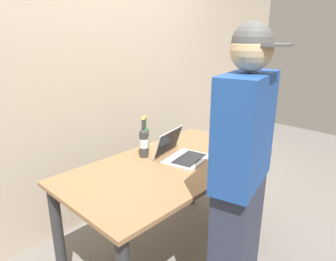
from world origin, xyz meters
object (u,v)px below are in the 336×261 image
(beer_bottle_green, at_px, (144,142))
(person_figure, at_px, (240,189))
(beer_bottle_brown, at_px, (145,139))
(laptop, at_px, (180,153))

(beer_bottle_green, distance_m, person_figure, 0.87)
(person_figure, bearing_deg, beer_bottle_green, 83.48)
(beer_bottle_green, bearing_deg, beer_bottle_brown, 42.16)
(laptop, relative_size, beer_bottle_green, 1.27)
(beer_bottle_green, height_order, person_figure, person_figure)
(laptop, distance_m, beer_bottle_green, 0.28)
(beer_bottle_green, relative_size, beer_bottle_brown, 1.02)
(beer_bottle_green, relative_size, person_figure, 0.18)
(beer_bottle_green, bearing_deg, person_figure, -96.52)
(laptop, xyz_separation_m, person_figure, (-0.26, -0.65, 0.06))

